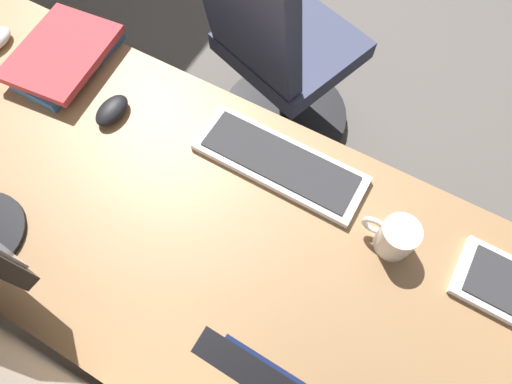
{
  "coord_description": "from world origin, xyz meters",
  "views": [
    {
      "loc": [
        -0.33,
        1.95,
        1.63
      ],
      "look_at": [
        -0.17,
        1.67,
        0.95
      ],
      "focal_mm": 29.75,
      "sensor_mm": 36.0,
      "label": 1
    }
  ],
  "objects_px": {
    "book_stack_near": "(65,56)",
    "office_chair": "(277,57)",
    "mouse_spare": "(112,110)",
    "coffee_mug": "(395,237)",
    "keyboard_main": "(280,162)",
    "drawer_pedestal": "(248,301)"
  },
  "relations": [
    {
      "from": "keyboard_main",
      "to": "coffee_mug",
      "type": "bearing_deg",
      "value": 169.66
    },
    {
      "from": "mouse_spare",
      "to": "office_chair",
      "type": "xyz_separation_m",
      "value": [
        -0.16,
        -0.61,
        -0.29
      ]
    },
    {
      "from": "coffee_mug",
      "to": "keyboard_main",
      "type": "bearing_deg",
      "value": -10.34
    },
    {
      "from": "keyboard_main",
      "to": "office_chair",
      "type": "height_order",
      "value": "office_chair"
    },
    {
      "from": "drawer_pedestal",
      "to": "keyboard_main",
      "type": "height_order",
      "value": "keyboard_main"
    },
    {
      "from": "book_stack_near",
      "to": "office_chair",
      "type": "relative_size",
      "value": 0.32
    },
    {
      "from": "book_stack_near",
      "to": "coffee_mug",
      "type": "xyz_separation_m",
      "value": [
        -0.96,
        0.05,
        0.02
      ]
    },
    {
      "from": "book_stack_near",
      "to": "drawer_pedestal",
      "type": "bearing_deg",
      "value": 159.99
    },
    {
      "from": "mouse_spare",
      "to": "coffee_mug",
      "type": "height_order",
      "value": "coffee_mug"
    },
    {
      "from": "coffee_mug",
      "to": "office_chair",
      "type": "distance_m",
      "value": 0.89
    },
    {
      "from": "drawer_pedestal",
      "to": "book_stack_near",
      "type": "distance_m",
      "value": 0.86
    },
    {
      "from": "office_chair",
      "to": "drawer_pedestal",
      "type": "bearing_deg",
      "value": 112.78
    },
    {
      "from": "book_stack_near",
      "to": "office_chair",
      "type": "height_order",
      "value": "office_chair"
    },
    {
      "from": "book_stack_near",
      "to": "office_chair",
      "type": "bearing_deg",
      "value": -125.13
    },
    {
      "from": "book_stack_near",
      "to": "coffee_mug",
      "type": "height_order",
      "value": "coffee_mug"
    },
    {
      "from": "keyboard_main",
      "to": "mouse_spare",
      "type": "relative_size",
      "value": 4.05
    },
    {
      "from": "keyboard_main",
      "to": "office_chair",
      "type": "bearing_deg",
      "value": -62.26
    },
    {
      "from": "keyboard_main",
      "to": "drawer_pedestal",
      "type": "bearing_deg",
      "value": 101.53
    },
    {
      "from": "drawer_pedestal",
      "to": "mouse_spare",
      "type": "height_order",
      "value": "mouse_spare"
    },
    {
      "from": "mouse_spare",
      "to": "office_chair",
      "type": "relative_size",
      "value": 0.11
    },
    {
      "from": "mouse_spare",
      "to": "office_chair",
      "type": "bearing_deg",
      "value": -104.94
    },
    {
      "from": "coffee_mug",
      "to": "office_chair",
      "type": "xyz_separation_m",
      "value": [
        0.59,
        -0.59,
        -0.32
      ]
    }
  ]
}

